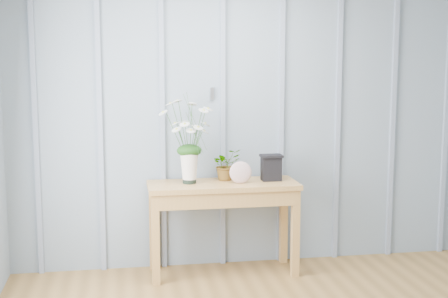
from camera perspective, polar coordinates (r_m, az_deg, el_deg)
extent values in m
cube|color=#8495A5|center=(5.22, 2.57, 2.93)|extent=(4.00, 0.01, 2.50)
cube|color=#B9BABF|center=(5.13, -1.09, 5.08)|extent=(0.03, 0.01, 0.10)
cube|color=#818FA6|center=(5.14, -16.87, 2.49)|extent=(0.04, 0.03, 2.50)
cube|color=#818FA6|center=(5.10, -11.28, 2.65)|extent=(0.04, 0.03, 2.50)
cube|color=#818FA6|center=(5.11, -5.66, 2.78)|extent=(0.04, 0.03, 2.50)
cube|color=#818FA6|center=(5.17, -0.12, 2.88)|extent=(0.04, 0.03, 2.50)
cube|color=#818FA6|center=(5.27, 5.26, 2.95)|extent=(0.04, 0.03, 2.50)
cube|color=#818FA6|center=(5.42, 10.38, 3.00)|extent=(0.04, 0.03, 2.50)
cube|color=#818FA6|center=(5.61, 15.19, 3.02)|extent=(0.04, 0.03, 2.50)
cube|color=#818FA6|center=(5.84, 19.65, 3.02)|extent=(0.04, 0.03, 2.50)
cube|color=#AF7E40|center=(5.00, -0.10, -3.32)|extent=(1.20, 0.45, 0.04)
cube|color=#AF7E40|center=(5.02, -0.10, -4.22)|extent=(1.13, 0.42, 0.12)
cube|color=#AF7E40|center=(4.86, -6.27, -8.28)|extent=(0.06, 0.06, 0.71)
cube|color=#AF7E40|center=(5.04, 6.54, -7.67)|extent=(0.06, 0.06, 0.71)
cube|color=#AF7E40|center=(5.20, -6.51, -7.16)|extent=(0.06, 0.06, 0.71)
cube|color=#AF7E40|center=(5.38, 5.47, -6.65)|extent=(0.06, 0.06, 0.71)
cylinder|color=black|center=(4.98, -3.18, -2.76)|extent=(0.11, 0.11, 0.07)
cone|color=white|center=(4.96, -3.19, -1.59)|extent=(0.19, 0.19, 0.25)
ellipsoid|color=#133D10|center=(4.94, -3.20, -0.14)|extent=(0.20, 0.16, 0.10)
imported|color=#133D10|center=(5.09, 0.18, -1.42)|extent=(0.29, 0.27, 0.26)
ellipsoid|color=#915565|center=(4.95, 1.53, -2.16)|extent=(0.18, 0.07, 0.18)
cube|color=black|center=(5.09, 4.33, -1.82)|extent=(0.15, 0.12, 0.19)
cube|color=black|center=(5.07, 4.35, -0.63)|extent=(0.17, 0.14, 0.02)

